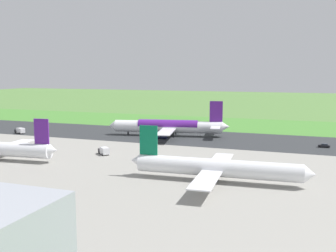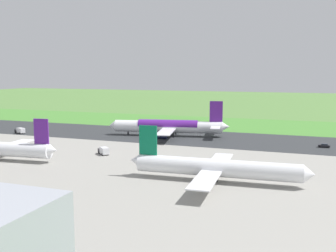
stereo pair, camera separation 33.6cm
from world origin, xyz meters
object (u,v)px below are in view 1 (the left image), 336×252
Objects in this scene: airliner_main at (169,126)px; service_car_followme at (324,145)px; service_truck_baggage at (20,131)px; traffic_cone_orange at (178,124)px; no_stopping_sign at (184,122)px; service_truck_fuel at (104,151)px; airliner_parked_near at (216,167)px.

airliner_main reaches higher than service_car_followme.
service_truck_baggage is (67.15, 16.87, -2.95)m from airliner_main.
traffic_cone_orange is (8.21, -38.10, -4.08)m from airliner_main.
airliner_main is at bearing 102.16° from traffic_cone_orange.
traffic_cone_orange is at bearing 5.99° from no_stopping_sign.
service_truck_fuel is at bearing 80.19° from airliner_main.
airliner_main is at bearing -165.90° from service_truck_baggage.
service_truck_fuel reaches higher than service_car_followme.
service_truck_baggage is 1.47× the size of service_car_followme.
airliner_main is 8.66× the size of service_truck_baggage.
service_truck_baggage is at bearing 41.72° from no_stopping_sign.
traffic_cone_orange is at bearing -66.62° from airliner_parked_near.
airliner_main is at bearing 97.63° from no_stopping_sign.
traffic_cone_orange is (72.37, -43.44, -0.57)m from service_car_followme.
airliner_parked_near is 19.71× the size of no_stopping_sign.
service_truck_baggage is at bearing -25.17° from service_truck_fuel.
traffic_cone_orange is at bearing -89.68° from service_truck_fuel.
service_car_followme is 1.73× the size of no_stopping_sign.
airliner_parked_near is at bearing 155.78° from service_truck_fuel.
airliner_main is 64.47m from service_car_followme.
no_stopping_sign reaches higher than traffic_cone_orange.
airliner_parked_near is 65.55m from service_car_followme.
no_stopping_sign is at bearing -138.28° from service_truck_baggage.
airliner_parked_near is 87.56× the size of traffic_cone_orange.
service_car_followme is 0.72× the size of service_truck_fuel.
no_stopping_sign is (-2.60, -83.21, 0.05)m from service_truck_fuel.
service_truck_fuel is at bearing -24.22° from airliner_parked_near.
airliner_main is 97.90× the size of traffic_cone_orange.
service_car_followme is at bearing -151.25° from service_truck_fuel.
service_truck_baggage is 2.55× the size of no_stopping_sign.
airliner_parked_near reaches higher than service_truck_baggage.
service_car_followme is at bearing -174.98° from service_truck_baggage.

